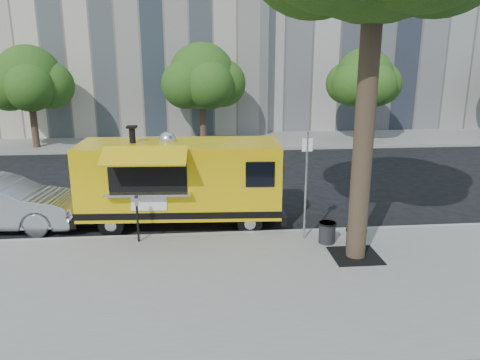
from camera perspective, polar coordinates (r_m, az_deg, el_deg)
The scene contains 13 objects.
ground at distance 14.47m, azimuth 0.36°, elevation -5.54°, with size 120.00×120.00×0.00m, color black.
sidewalk at distance 10.82m, azimuth 2.49°, elevation -12.77°, with size 60.00×6.00×0.15m, color gray.
curb at distance 13.58m, azimuth 0.75°, elevation -6.65°, with size 60.00×0.14×0.16m, color #999993.
far_sidewalk at distance 27.45m, azimuth -2.41°, elevation 4.76°, with size 60.00×5.00×0.15m, color gray.
tree_well at distance 12.41m, azimuth 13.86°, elevation -8.94°, with size 1.20×1.20×0.02m, color black.
far_tree_a at distance 27.19m, azimuth -24.35°, elevation 11.19°, with size 3.42×3.42×5.36m.
far_tree_b at distance 26.17m, azimuth -4.65°, elevation 12.49°, with size 3.60×3.60×5.50m.
far_tree_c at distance 27.51m, azimuth 14.89°, elevation 11.94°, with size 3.24×3.24×5.21m.
sign_post at distance 12.68m, azimuth 8.06°, elevation 0.04°, with size 0.28×0.06×3.00m.
parking_meter at distance 12.91m, azimuth -12.43°, elevation -3.93°, with size 0.11×0.11×1.33m.
food_truck at distance 14.13m, azimuth -7.38°, elevation -0.04°, with size 6.33×3.03×3.06m.
trash_bin_left at distance 12.95m, azimuth 10.57°, elevation -6.23°, with size 0.48×0.48×0.58m.
trash_bin_right at distance 12.46m, azimuth 13.93°, elevation -7.17°, with size 0.53×0.53×0.64m.
Camera 1 is at (-1.33, -13.43, 5.20)m, focal length 35.00 mm.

